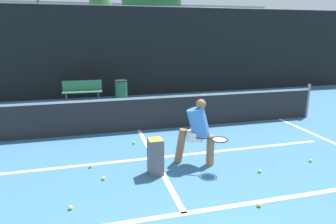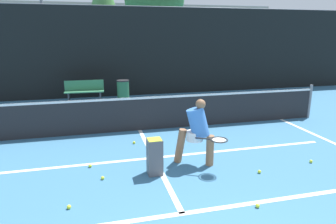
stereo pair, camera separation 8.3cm
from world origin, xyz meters
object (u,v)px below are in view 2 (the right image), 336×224
ball_hopper (155,156)px  trash_bin (123,91)px  player_practicing (197,130)px  courtside_bench (84,91)px  parked_car (186,73)px

ball_hopper → trash_bin: bearing=89.4°
player_practicing → courtside_bench: size_ratio=0.92×
ball_hopper → courtside_bench: bearing=101.8°
courtside_bench → trash_bin: courtside_bench is taller
player_practicing → trash_bin: player_practicing is taller
trash_bin → parked_car: bearing=45.5°
player_practicing → ball_hopper: player_practicing is taller
parked_car → ball_hopper: bearing=-110.4°
ball_hopper → courtside_bench: courtside_bench is taller
player_practicing → trash_bin: size_ratio=1.62×
courtside_bench → parked_car: parked_car is taller
trash_bin → ball_hopper: bearing=-90.6°
player_practicing → parked_car: size_ratio=0.31×
ball_hopper → trash_bin: 6.59m
courtside_bench → parked_car: (5.32, 3.70, 0.09)m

